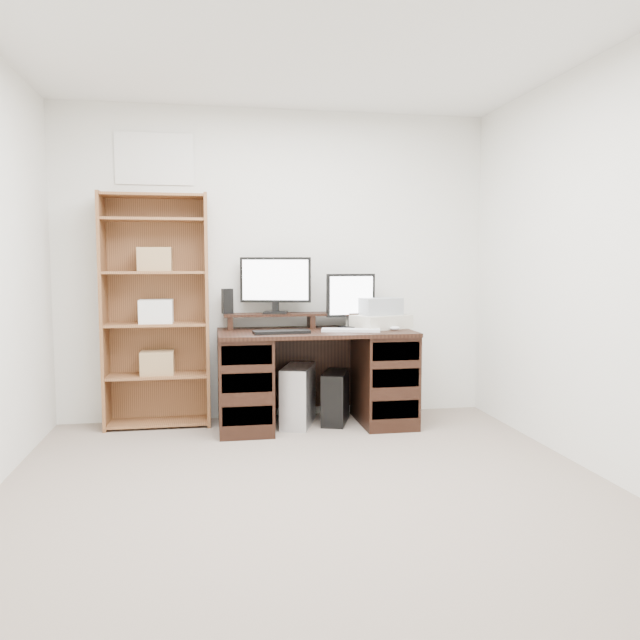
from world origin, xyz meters
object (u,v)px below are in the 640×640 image
object	(u,v)px
monitor_wide	(276,282)
monitor_small	(351,299)
tower_silver	(298,396)
tower_black	(335,397)
desk	(315,376)
printer	(379,321)
bookshelf	(156,309)

from	to	relation	value
monitor_wide	monitor_small	xyz separation A→B (m)	(0.60, -0.08, -0.13)
tower_silver	tower_black	world-z (taller)	tower_silver
desk	printer	xyz separation A→B (m)	(0.53, 0.07, 0.41)
monitor_wide	tower_black	size ratio (longest dim) A/B	1.26
monitor_wide	printer	bearing A→B (deg)	4.58
desk	tower_silver	xyz separation A→B (m)	(-0.13, 0.03, -0.16)
tower_black	monitor_wide	bearing A→B (deg)	-178.92
monitor_small	printer	size ratio (longest dim) A/B	1.01
tower_silver	tower_black	distance (m)	0.31
desk	monitor_wide	xyz separation A→B (m)	(-0.29, 0.20, 0.73)
monitor_wide	monitor_small	size ratio (longest dim) A/B	1.28
printer	monitor_small	bearing A→B (deg)	146.20
monitor_wide	bookshelf	size ratio (longest dim) A/B	0.31
tower_silver	tower_black	size ratio (longest dim) A/B	1.05
desk	bookshelf	world-z (taller)	bookshelf
printer	tower_silver	bearing A→B (deg)	160.85
monitor_wide	tower_silver	bearing A→B (deg)	-34.91
printer	tower_silver	size ratio (longest dim) A/B	0.93
tower_black	monitor_small	bearing A→B (deg)	45.62
monitor_small	tower_black	world-z (taller)	monitor_small
bookshelf	desk	bearing A→B (deg)	-9.96
desk	monitor_small	bearing A→B (deg)	20.91
monitor_wide	bookshelf	bearing A→B (deg)	-167.40
monitor_wide	tower_black	bearing A→B (deg)	-4.90
printer	tower_silver	distance (m)	0.88
desk	tower_black	bearing A→B (deg)	16.30
desk	printer	size ratio (longest dim) A/B	3.47
printer	bookshelf	distance (m)	1.76
monitor_wide	printer	world-z (taller)	monitor_wide
desk	tower_silver	size ratio (longest dim) A/B	3.22
printer	bookshelf	size ratio (longest dim) A/B	0.24
monitor_wide	tower_black	xyz separation A→B (m)	(0.46, -0.15, -0.92)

